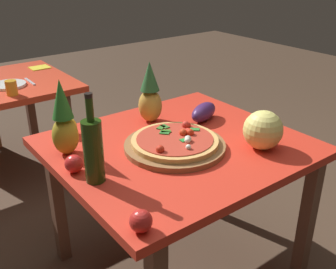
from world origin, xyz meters
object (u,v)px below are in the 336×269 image
object	(u,v)px
wine_bottle	(93,149)
pineapple_left	(150,95)
pizza	(175,140)
eggplant	(204,112)
pizza_board	(175,146)
drinking_glass_juice	(11,88)
dinner_plate	(9,85)
knife_utensil	(30,82)
tomato_beside_pepper	(141,221)
tomato_by_bottle	(74,164)
display_table	(178,160)
bell_pepper	(68,127)
napkin_folded	(40,68)
pineapple_right	(64,122)
melon	(263,130)

from	to	relation	value
wine_bottle	pineapple_left	distance (m)	0.62
pizza	eggplant	world-z (taller)	eggplant
pizza_board	eggplant	xyz separation A→B (m)	(0.32, 0.17, 0.03)
drinking_glass_juice	pizza	bearing A→B (deg)	-73.43
dinner_plate	knife_utensil	size ratio (longest dim) A/B	1.22
tomato_beside_pepper	dinner_plate	world-z (taller)	tomato_beside_pepper
tomato_by_bottle	pizza_board	bearing A→B (deg)	-9.85
knife_utensil	tomato_by_bottle	bearing A→B (deg)	-101.57
dinner_plate	knife_utensil	xyz separation A→B (m)	(0.14, 0.00, -0.00)
wine_bottle	drinking_glass_juice	bearing A→B (deg)	86.94
wine_bottle	eggplant	xyz separation A→B (m)	(0.73, 0.20, -0.09)
display_table	pizza	distance (m)	0.14
tomato_beside_pepper	drinking_glass_juice	size ratio (longest dim) A/B	0.82
bell_pepper	dinner_plate	distance (m)	0.95
tomato_beside_pepper	knife_utensil	bearing A→B (deg)	81.25
napkin_folded	tomato_by_bottle	bearing A→B (deg)	-106.14
display_table	dinner_plate	bearing A→B (deg)	104.84
pizza_board	bell_pepper	world-z (taller)	bell_pepper
pizza_board	dinner_plate	distance (m)	1.41
display_table	dinner_plate	distance (m)	1.39
display_table	eggplant	distance (m)	0.34
eggplant	tomato_by_bottle	bearing A→B (deg)	-173.31
display_table	tomato_by_bottle	bearing A→B (deg)	174.94
pizza	knife_utensil	size ratio (longest dim) A/B	2.16
tomato_by_bottle	pineapple_left	bearing A→B (deg)	24.63
wine_bottle	bell_pepper	distance (m)	0.47
display_table	dinner_plate	size ratio (longest dim) A/B	5.01
pizza	bell_pepper	distance (m)	0.53
bell_pepper	tomato_by_bottle	xyz separation A→B (m)	(-0.13, -0.34, -0.01)
tomato_by_bottle	knife_utensil	world-z (taller)	tomato_by_bottle
display_table	pineapple_right	distance (m)	0.55
melon	eggplant	size ratio (longest dim) A/B	0.88
wine_bottle	pineapple_left	size ratio (longest dim) A/B	1.12
pizza	tomato_beside_pepper	bearing A→B (deg)	-138.69
bell_pepper	pizza	bearing A→B (deg)	-52.59
pineapple_left	melon	distance (m)	0.60
pizza_board	pineapple_right	world-z (taller)	pineapple_right
pizza_board	eggplant	distance (m)	0.36
dinner_plate	eggplant	bearing A→B (deg)	-62.31
pizza	knife_utensil	bearing A→B (deg)	97.19
dinner_plate	drinking_glass_juice	bearing A→B (deg)	-100.78
pineapple_right	knife_utensil	distance (m)	1.16
drinking_glass_juice	knife_utensil	size ratio (longest dim) A/B	0.51
bell_pepper	display_table	bearing A→B (deg)	-46.78
pizza	tomato_beside_pepper	size ratio (longest dim) A/B	5.18
wine_bottle	tomato_by_bottle	size ratio (longest dim) A/B	4.78
napkin_folded	pineapple_left	bearing A→B (deg)	-86.60
wine_bottle	melon	size ratio (longest dim) A/B	2.01
drinking_glass_juice	knife_utensil	bearing A→B (deg)	47.71
pizza	drinking_glass_juice	world-z (taller)	drinking_glass_juice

